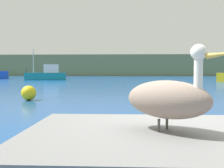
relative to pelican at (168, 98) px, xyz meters
The scene contains 6 objects.
ground_plane 1.49m from the pelican, 65.06° to the left, with size 260.00×260.00×0.00m, color #194C93.
hillside_backdrop 74.54m from the pelican, 89.67° to the left, with size 140.00×12.54×5.79m, color #6B7A51.
pier_dock 0.73m from the pelican, 141.55° to the left, with size 3.25×2.29×0.71m, color slate.
pelican is the anchor object (origin of this frame).
fishing_boat_teal 38.61m from the pelican, 108.41° to the left, with size 6.04×2.07×4.62m.
mooring_buoy 10.65m from the pelican, 118.21° to the left, with size 0.70×0.70×0.70m, color yellow.
Camera 1 is at (-0.92, -3.91, 1.39)m, focal length 42.70 mm.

